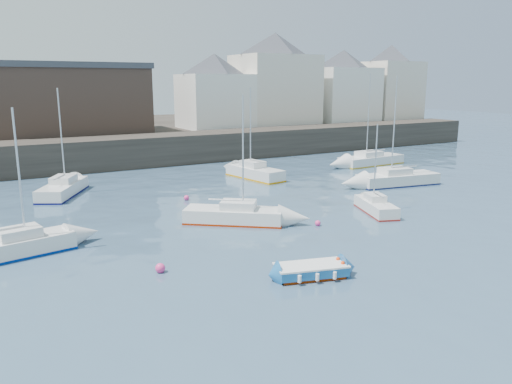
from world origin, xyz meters
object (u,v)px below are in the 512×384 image
sailboat_f (255,172)px  buoy_far (187,200)px  sailboat_h (63,188)px  buoy_near (160,272)px  sailboat_b (234,215)px  sailboat_c (376,206)px  blue_dinghy (311,270)px  sailboat_d (397,179)px  buoy_mid (318,226)px  sailboat_g (371,160)px  sailboat_a (15,246)px

sailboat_f → buoy_far: (-8.46, -4.88, -0.56)m
sailboat_h → buoy_near: (1.19, -18.77, -0.52)m
sailboat_b → sailboat_c: 9.52m
blue_dinghy → sailboat_b: sailboat_b is taller
sailboat_d → buoy_mid: 14.45m
blue_dinghy → buoy_near: blue_dinghy is taller
sailboat_d → sailboat_g: 10.36m
buoy_near → buoy_far: 14.07m
sailboat_d → buoy_mid: bearing=-153.7°
buoy_near → sailboat_c: bearing=11.1°
buoy_far → sailboat_g: bearing=13.2°
buoy_mid → sailboat_d: bearing=26.3°
sailboat_h → buoy_far: (7.52, -6.20, -0.52)m
blue_dinghy → sailboat_h: sailboat_h is taller
blue_dinghy → sailboat_h: bearing=106.7°
sailboat_c → sailboat_h: bearing=137.4°
sailboat_b → sailboat_g: (22.24, 12.29, 0.02)m
sailboat_d → buoy_far: sailboat_d is taller
blue_dinghy → buoy_far: 16.45m
blue_dinghy → buoy_far: (0.74, 16.43, -0.34)m
blue_dinghy → sailboat_g: bearing=43.0°
sailboat_b → buoy_mid: 5.09m
sailboat_b → buoy_near: 8.66m
sailboat_g → buoy_near: bearing=-148.3°
sailboat_c → buoy_near: bearing=-168.9°
sailboat_h → buoy_far: sailboat_h is taller
blue_dinghy → sailboat_f: sailboat_f is taller
sailboat_d → sailboat_g: sailboat_g is taller
blue_dinghy → sailboat_f: 23.21m
buoy_near → sailboat_g: bearing=31.7°
sailboat_g → sailboat_h: size_ratio=1.15×
sailboat_b → sailboat_d: bearing=11.2°
buoy_near → sailboat_h: bearing=93.6°
sailboat_g → buoy_near: sailboat_g is taller
sailboat_a → sailboat_c: 21.46m
buoy_near → buoy_mid: (10.68, 2.51, 0.00)m
sailboat_c → buoy_mid: sailboat_c is taller
sailboat_c → buoy_far: 13.42m
sailboat_f → sailboat_g: (14.08, 0.40, -0.04)m
sailboat_c → buoy_mid: size_ratio=16.68×
sailboat_d → sailboat_f: (-8.84, 8.53, 0.02)m
sailboat_a → sailboat_b: size_ratio=0.94×
buoy_far → sailboat_b: bearing=-87.5°
sailboat_d → sailboat_g: (5.24, 8.94, -0.02)m
blue_dinghy → sailboat_f: size_ratio=0.43×
sailboat_b → sailboat_h: sailboat_h is taller
sailboat_f → buoy_mid: sailboat_f is taller
sailboat_c → sailboat_d: sailboat_d is taller
sailboat_d → sailboat_h: (-24.82, 9.86, -0.02)m
sailboat_a → buoy_mid: 16.48m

